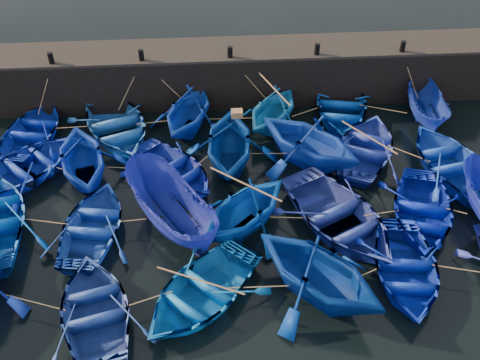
{
  "coord_description": "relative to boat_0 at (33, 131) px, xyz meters",
  "views": [
    {
      "loc": [
        -1.12,
        -12.53,
        14.25
      ],
      "look_at": [
        0.0,
        3.2,
        0.7
      ],
      "focal_mm": 40.0,
      "sensor_mm": 36.0,
      "label": 1
    }
  ],
  "objects": [
    {
      "name": "boat_18",
      "position": [
        15.53,
        -6.24,
        0.01
      ],
      "size": [
        4.58,
        5.44,
        0.97
      ],
      "primitive_type": "imported",
      "rotation": [
        0.0,
        0.0,
        -0.31
      ],
      "color": "#031698",
      "rests_on": "ground"
    },
    {
      "name": "boat_23",
      "position": [
        11.01,
        -9.39,
        0.76
      ],
      "size": [
        6.18,
        6.18,
        2.47
      ],
      "primitive_type": "imported",
      "rotation": [
        0.0,
        0.0,
        0.78
      ],
      "color": "navy",
      "rests_on": "ground"
    },
    {
      "name": "ground",
      "position": [
        8.91,
        -7.46,
        -0.48
      ],
      "size": [
        120.0,
        120.0,
        0.0
      ],
      "primitive_type": "plane",
      "color": "black",
      "rests_on": "ground"
    },
    {
      "name": "bollard_1",
      "position": [
        4.91,
        2.14,
        2.39
      ],
      "size": [
        0.24,
        0.24,
        0.5
      ],
      "primitive_type": "cylinder",
      "color": "black",
      "rests_on": "quay_top"
    },
    {
      "name": "boat_12",
      "position": [
        17.69,
        -3.49,
        0.05
      ],
      "size": [
        4.58,
        5.67,
        1.04
      ],
      "primitive_type": "imported",
      "rotation": [
        0.0,
        0.0,
        3.35
      ],
      "color": "#0F38B7",
      "rests_on": "ground"
    },
    {
      "name": "bollard_0",
      "position": [
        0.91,
        2.14,
        2.39
      ],
      "size": [
        0.24,
        0.24,
        0.5
      ],
      "primitive_type": "cylinder",
      "color": "black",
      "rests_on": "quay_top"
    },
    {
      "name": "boat_1",
      "position": [
        3.64,
        0.08,
        0.08
      ],
      "size": [
        5.48,
        6.34,
        1.1
      ],
      "primitive_type": "imported",
      "rotation": [
        0.0,
        0.0,
        0.37
      ],
      "color": "#18519B",
      "rests_on": "ground"
    },
    {
      "name": "boat_10",
      "position": [
        11.9,
        -2.53,
        0.78
      ],
      "size": [
        6.27,
        6.26,
        2.51
      ],
      "primitive_type": "imported",
      "rotation": [
        0.0,
        0.0,
        3.94
      ],
      "color": "#0A3098",
      "rests_on": "ground"
    },
    {
      "name": "bollard_3",
      "position": [
        12.91,
        2.14,
        2.39
      ],
      "size": [
        0.24,
        0.24,
        0.5
      ],
      "primitive_type": "cylinder",
      "color": "black",
      "rests_on": "quay_top"
    },
    {
      "name": "loose_oars",
      "position": [
        10.36,
        -4.41,
        1.1
      ],
      "size": [
        9.43,
        11.61,
        1.26
      ],
      "color": "#99724C",
      "rests_on": "ground"
    },
    {
      "name": "boat_5",
      "position": [
        17.85,
        0.09,
        0.31
      ],
      "size": [
        2.01,
        4.22,
        1.57
      ],
      "primitive_type": "imported",
      "rotation": [
        0.0,
        0.0,
        -0.12
      ],
      "color": "#173198",
      "rests_on": "ground"
    },
    {
      "name": "boat_22",
      "position": [
        7.3,
        -9.34,
        0.01
      ],
      "size": [
        5.67,
        5.74,
        0.98
      ],
      "primitive_type": "imported",
      "rotation": [
        0.0,
        0.0,
        -0.75
      ],
      "color": "blue",
      "rests_on": "ground"
    },
    {
      "name": "boat_0",
      "position": [
        0.0,
        0.0,
        0.0
      ],
      "size": [
        4.16,
        5.17,
        0.95
      ],
      "primitive_type": "imported",
      "rotation": [
        0.0,
        0.0,
        2.93
      ],
      "color": "#051D90",
      "rests_on": "ground"
    },
    {
      "name": "boat_6",
      "position": [
        0.27,
        -2.59,
        0.04
      ],
      "size": [
        6.02,
        6.03,
        1.03
      ],
      "primitive_type": "imported",
      "rotation": [
        0.0,
        0.0,
        2.36
      ],
      "color": "#112EB2",
      "rests_on": "ground"
    },
    {
      "name": "boat_15",
      "position": [
        6.27,
        -6.01,
        0.52
      ],
      "size": [
        4.4,
        5.36,
        1.99
      ],
      "primitive_type": "imported",
      "rotation": [
        0.0,
        0.0,
        3.71
      ],
      "color": "navy",
      "rests_on": "ground"
    },
    {
      "name": "boat_7",
      "position": [
        2.71,
        -2.91,
        0.67
      ],
      "size": [
        4.8,
        5.21,
        2.29
      ],
      "primitive_type": "imported",
      "rotation": [
        0.0,
        0.0,
        3.42
      ],
      "color": "#0A2DA7",
      "rests_on": "ground"
    },
    {
      "name": "quay_top",
      "position": [
        8.91,
        3.04,
        2.08
      ],
      "size": [
        26.0,
        2.5,
        0.12
      ],
      "primitive_type": "cube",
      "color": "black",
      "rests_on": "quay_wall"
    },
    {
      "name": "boat_4",
      "position": [
        14.03,
        0.92,
        0.05
      ],
      "size": [
        4.57,
        5.7,
        1.05
      ],
      "primitive_type": "imported",
      "rotation": [
        0.0,
        0.0,
        -0.2
      ],
      "color": "navy",
      "rests_on": "ground"
    },
    {
      "name": "boat_21",
      "position": [
        4.05,
        -9.83,
        -0.01
      ],
      "size": [
        4.22,
        5.14,
        0.93
      ],
      "primitive_type": "imported",
      "rotation": [
        0.0,
        0.0,
        3.39
      ],
      "color": "navy",
      "rests_on": "ground"
    },
    {
      "name": "bollard_4",
      "position": [
        16.91,
        2.14,
        2.39
      ],
      "size": [
        0.24,
        0.24,
        0.5
      ],
      "primitive_type": "cylinder",
      "color": "black",
      "rests_on": "quay_top"
    },
    {
      "name": "boat_9",
      "position": [
        8.63,
        -2.44,
        0.75
      ],
      "size": [
        4.41,
        5.0,
        2.45
      ],
      "primitive_type": "imported",
      "rotation": [
        0.0,
        0.0,
        3.05
      ],
      "color": "navy",
      "rests_on": "ground"
    },
    {
      "name": "boat_3",
      "position": [
        10.72,
        0.19,
        0.54
      ],
      "size": [
        4.91,
        5.06,
        2.03
      ],
      "primitive_type": "imported",
      "rotation": [
        0.0,
        0.0,
        -0.59
      ],
      "color": "#136AB8",
      "rests_on": "ground"
    },
    {
      "name": "boat_8",
      "position": [
        6.24,
        -3.15,
        -0.01
      ],
      "size": [
        5.32,
        5.46,
        0.93
      ],
      "primitive_type": "imported",
      "rotation": [
        0.0,
        0.0,
        0.71
      ],
      "color": "#0E2299",
      "rests_on": "ground"
    },
    {
      "name": "boat_24",
      "position": [
        14.09,
        -8.87,
        -0.01
      ],
      "size": [
        3.81,
        4.89,
        0.93
      ],
      "primitive_type": "imported",
      "rotation": [
        0.0,
        0.0,
        -0.14
      ],
      "color": "#0722A6",
      "rests_on": "ground"
    },
    {
      "name": "mooring_ropes",
      "position": [
        8.85,
        -2.52,
        0.4
      ],
      "size": [
        17.9,
        11.99,
        2.1
      ],
      "color": "tan",
      "rests_on": "ground"
    },
    {
      "name": "boat_17",
      "position": [
        12.38,
        -6.41,
        0.09
      ],
      "size": [
        5.93,
        6.62,
        1.13
      ],
      "primitive_type": "imported",
      "rotation": [
        0.0,
        0.0,
        0.47
      ],
      "color": "navy",
      "rests_on": "ground"
    },
    {
      "name": "boat_16",
      "position": [
        8.95,
        -6.23,
        0.61
      ],
      "size": [
        5.45,
        5.43,
        2.18
      ],
      "primitive_type": "imported",
      "rotation": [
        0.0,
        0.0,
        -0.82
      ],
      "color": "#0341AC",
      "rests_on": "ground"
    },
    {
      "name": "boat_14",
      "position": [
        3.48,
        -6.09,
        -0.02
      ],
      "size": [
        3.77,
        4.82,
        0.91
      ],
      "primitive_type": "imported",
      "rotation": [
        0.0,
        0.0,
        2.99
      ],
      "color": "#143C9B",
      "rests_on": "ground"
    },
    {
      "name": "boat_11",
      "position": [
        14.48,
        -2.27,
        0.02
      ],
      "size": [
        5.18,
        5.82,
        1.0
      ],
      "primitive_type": "imported",
      "rotation": [
        0.0,
        0.0,
        2.69
      ],
      "color": "navy",
      "rests_on": "ground"
    },
    {
      "name": "bollard_2",
      "position": [
        8.91,
        2.14,
        2.39
      ],
      "size": [
        0.24,
        0.24,
        0.5
      ],
      "primitive_type": "cylinder",
      "color": "black",
      "rests_on": "quay_top"
    },
    {
      "name": "boat_2",
      "position": [
        6.91,
        0.25,
        0.61
      ],
      "size": [
        4.78,
        5.12,
        2.18
      ],
      "primitive_type": "imported",
      "rotation": [
        0.0,
        0.0,
        -0.36
      ],
      "color": "#0A33A3",
      "rests_on": "ground"
    },
    {
      "name": "quay_wall",
      "position": [
        8.91,
        3.04,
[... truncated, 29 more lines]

